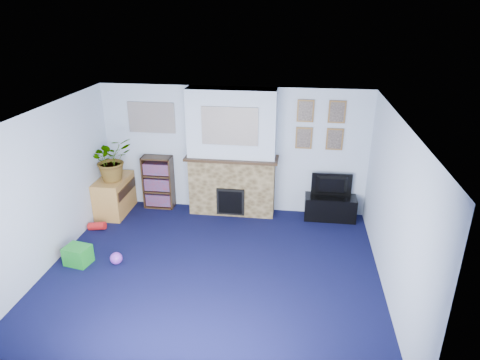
# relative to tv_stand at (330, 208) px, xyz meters

# --- Properties ---
(floor) EXTENTS (5.00, 4.50, 0.01)m
(floor) POSITION_rel_tv_stand_xyz_m (-1.86, -2.03, -0.23)
(floor) COLOR #0E1036
(floor) RESTS_ON ground
(ceiling) EXTENTS (5.00, 4.50, 0.01)m
(ceiling) POSITION_rel_tv_stand_xyz_m (-1.86, -2.03, 2.17)
(ceiling) COLOR white
(ceiling) RESTS_ON wall_back
(wall_back) EXTENTS (5.00, 0.04, 2.40)m
(wall_back) POSITION_rel_tv_stand_xyz_m (-1.86, 0.22, 0.97)
(wall_back) COLOR silver
(wall_back) RESTS_ON ground
(wall_front) EXTENTS (5.00, 0.04, 2.40)m
(wall_front) POSITION_rel_tv_stand_xyz_m (-1.86, -4.28, 0.97)
(wall_front) COLOR silver
(wall_front) RESTS_ON ground
(wall_left) EXTENTS (0.04, 4.50, 2.40)m
(wall_left) POSITION_rel_tv_stand_xyz_m (-4.36, -2.03, 0.97)
(wall_left) COLOR silver
(wall_left) RESTS_ON ground
(wall_right) EXTENTS (0.04, 4.50, 2.40)m
(wall_right) POSITION_rel_tv_stand_xyz_m (0.64, -2.03, 0.97)
(wall_right) COLOR silver
(wall_right) RESTS_ON ground
(chimney_breast) EXTENTS (1.72, 0.50, 2.40)m
(chimney_breast) POSITION_rel_tv_stand_xyz_m (-1.86, 0.02, 0.96)
(chimney_breast) COLOR brown
(chimney_breast) RESTS_ON ground
(collage_main) EXTENTS (1.00, 0.03, 0.68)m
(collage_main) POSITION_rel_tv_stand_xyz_m (-1.86, -0.19, 1.55)
(collage_main) COLOR gray
(collage_main) RESTS_ON chimney_breast
(collage_left) EXTENTS (0.90, 0.03, 0.58)m
(collage_left) POSITION_rel_tv_stand_xyz_m (-3.41, 0.21, 1.55)
(collage_left) COLOR gray
(collage_left) RESTS_ON wall_back
(portrait_tl) EXTENTS (0.30, 0.03, 0.40)m
(portrait_tl) POSITION_rel_tv_stand_xyz_m (-0.56, 0.20, 1.77)
(portrait_tl) COLOR brown
(portrait_tl) RESTS_ON wall_back
(portrait_tr) EXTENTS (0.30, 0.03, 0.40)m
(portrait_tr) POSITION_rel_tv_stand_xyz_m (-0.01, 0.20, 1.77)
(portrait_tr) COLOR brown
(portrait_tr) RESTS_ON wall_back
(portrait_bl) EXTENTS (0.30, 0.03, 0.40)m
(portrait_bl) POSITION_rel_tv_stand_xyz_m (-0.56, 0.20, 1.27)
(portrait_bl) COLOR brown
(portrait_bl) RESTS_ON wall_back
(portrait_br) EXTENTS (0.30, 0.03, 0.40)m
(portrait_br) POSITION_rel_tv_stand_xyz_m (-0.01, 0.20, 1.27)
(portrait_br) COLOR brown
(portrait_br) RESTS_ON wall_back
(tv_stand) EXTENTS (0.94, 0.40, 0.45)m
(tv_stand) POSITION_rel_tv_stand_xyz_m (0.00, 0.00, 0.00)
(tv_stand) COLOR black
(tv_stand) RESTS_ON ground
(television) EXTENTS (0.74, 0.12, 0.43)m
(television) POSITION_rel_tv_stand_xyz_m (0.00, 0.02, 0.44)
(television) COLOR black
(television) RESTS_ON tv_stand
(bookshelf) EXTENTS (0.58, 0.28, 1.05)m
(bookshelf) POSITION_rel_tv_stand_xyz_m (-3.33, 0.08, 0.28)
(bookshelf) COLOR #332112
(bookshelf) RESTS_ON ground
(sideboard) EXTENTS (0.51, 0.91, 0.71)m
(sideboard) POSITION_rel_tv_stand_xyz_m (-4.10, -0.28, 0.12)
(sideboard) COLOR #BE853D
(sideboard) RESTS_ON ground
(potted_plant) EXTENTS (0.96, 0.96, 0.81)m
(potted_plant) POSITION_rel_tv_stand_xyz_m (-4.05, -0.33, 0.89)
(potted_plant) COLOR #26661E
(potted_plant) RESTS_ON sideboard
(mantel_clock) EXTENTS (0.10, 0.06, 0.15)m
(mantel_clock) POSITION_rel_tv_stand_xyz_m (-1.83, -0.03, 1.00)
(mantel_clock) COLOR gold
(mantel_clock) RESTS_ON chimney_breast
(mantel_candle) EXTENTS (0.05, 0.05, 0.17)m
(mantel_candle) POSITION_rel_tv_stand_xyz_m (-1.52, -0.03, 1.01)
(mantel_candle) COLOR #B2BFC6
(mantel_candle) RESTS_ON chimney_breast
(mantel_teddy) EXTENTS (0.14, 0.14, 0.14)m
(mantel_teddy) POSITION_rel_tv_stand_xyz_m (-2.36, -0.03, 0.99)
(mantel_teddy) COLOR gray
(mantel_teddy) RESTS_ON chimney_breast
(mantel_can) EXTENTS (0.07, 0.07, 0.13)m
(mantel_can) POSITION_rel_tv_stand_xyz_m (-1.19, -0.03, 0.99)
(mantel_can) COLOR orange
(mantel_can) RESTS_ON chimney_breast
(green_crate) EXTENTS (0.42, 0.36, 0.30)m
(green_crate) POSITION_rel_tv_stand_xyz_m (-3.97, -2.06, -0.08)
(green_crate) COLOR #198C26
(green_crate) RESTS_ON ground
(toy_ball) EXTENTS (0.19, 0.19, 0.19)m
(toy_ball) POSITION_rel_tv_stand_xyz_m (-3.38, -1.99, -0.14)
(toy_ball) COLOR purple
(toy_ball) RESTS_ON ground
(toy_block) EXTENTS (0.19, 0.19, 0.20)m
(toy_block) POSITION_rel_tv_stand_xyz_m (-4.16, -2.00, -0.12)
(toy_block) COLOR orange
(toy_block) RESTS_ON ground
(toy_tube) EXTENTS (0.32, 0.14, 0.18)m
(toy_tube) POSITION_rel_tv_stand_xyz_m (-4.16, -1.00, -0.15)
(toy_tube) COLOR red
(toy_tube) RESTS_ON ground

